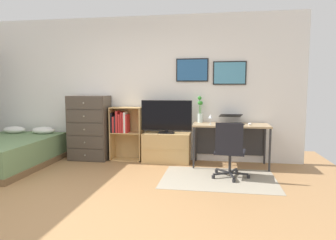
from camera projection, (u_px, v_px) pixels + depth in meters
ground_plane at (85, 205)px, 3.50m from camera, size 7.20×7.20×0.00m
wall_back_with_posters at (139, 88)px, 5.74m from camera, size 6.12×0.09×2.70m
area_rug at (219, 179)px, 4.52m from camera, size 1.70×1.20×0.01m
bed at (5, 153)px, 5.18m from camera, size 1.45×2.00×0.61m
dresser at (89, 128)px, 5.70m from camera, size 0.74×0.46×1.22m
bookshelf at (124, 129)px, 5.65m from camera, size 0.59×0.30×1.01m
tv_stand at (167, 148)px, 5.51m from camera, size 0.86×0.41×0.54m
television at (166, 117)px, 5.42m from camera, size 0.92×0.16×0.60m
desk at (230, 131)px, 5.27m from camera, size 1.30×0.59×0.74m
office_chair at (230, 149)px, 4.48m from camera, size 0.57×0.58×0.86m
laptop at (231, 120)px, 5.27m from camera, size 0.44×0.46×0.17m
computer_mouse at (250, 124)px, 5.08m from camera, size 0.06×0.10×0.03m
bamboo_vase at (200, 111)px, 5.43m from camera, size 0.09×0.11×0.48m
wine_glass at (211, 117)px, 5.14m from camera, size 0.07×0.07×0.18m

